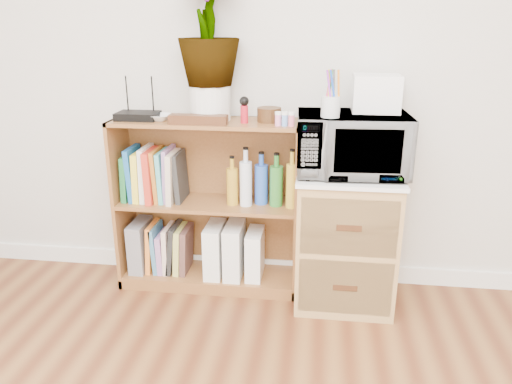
# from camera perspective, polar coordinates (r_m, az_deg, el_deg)

# --- Properties ---
(skirting_board) EXTENTS (4.00, 0.02, 0.10)m
(skirting_board) POSITION_cam_1_polar(r_m,az_deg,el_deg) (3.01, 1.97, -8.54)
(skirting_board) COLOR white
(skirting_board) RESTS_ON ground
(bookshelf) EXTENTS (1.00, 0.30, 0.95)m
(bookshelf) POSITION_cam_1_polar(r_m,az_deg,el_deg) (2.76, -5.46, -1.58)
(bookshelf) COLOR brown
(bookshelf) RESTS_ON ground
(wicker_unit) EXTENTS (0.50, 0.45, 0.70)m
(wicker_unit) POSITION_cam_1_polar(r_m,az_deg,el_deg) (2.68, 10.17, -5.37)
(wicker_unit) COLOR #9E7542
(wicker_unit) RESTS_ON ground
(microwave) EXTENTS (0.56, 0.39, 0.30)m
(microwave) POSITION_cam_1_polar(r_m,az_deg,el_deg) (2.50, 10.87, 5.41)
(microwave) COLOR silver
(microwave) RESTS_ON wicker_unit
(pen_cup) EXTENTS (0.09, 0.09, 0.10)m
(pen_cup) POSITION_cam_1_polar(r_m,az_deg,el_deg) (2.37, 8.52, 9.64)
(pen_cup) COLOR silver
(pen_cup) RESTS_ON microwave
(small_appliance) EXTENTS (0.23, 0.19, 0.18)m
(small_appliance) POSITION_cam_1_polar(r_m,az_deg,el_deg) (2.54, 13.56, 10.91)
(small_appliance) COLOR white
(small_appliance) RESTS_ON microwave
(router) EXTENTS (0.21, 0.15, 0.04)m
(router) POSITION_cam_1_polar(r_m,az_deg,el_deg) (2.71, -13.35, 8.48)
(router) COLOR black
(router) RESTS_ON bookshelf
(white_bowl) EXTENTS (0.13, 0.13, 0.03)m
(white_bowl) POSITION_cam_1_polar(r_m,az_deg,el_deg) (2.67, -11.06, 8.37)
(white_bowl) COLOR silver
(white_bowl) RESTS_ON bookshelf
(plant_pot) EXTENTS (0.21, 0.21, 0.18)m
(plant_pot) POSITION_cam_1_polar(r_m,az_deg,el_deg) (2.63, -5.26, 10.12)
(plant_pot) COLOR silver
(plant_pot) RESTS_ON bookshelf
(potted_plant) EXTENTS (0.32, 0.32, 0.58)m
(potted_plant) POSITION_cam_1_polar(r_m,az_deg,el_deg) (2.60, -5.53, 18.37)
(potted_plant) COLOR #2E7430
(potted_plant) RESTS_ON plant_pot
(trinket_box) EXTENTS (0.29, 0.07, 0.05)m
(trinket_box) POSITION_cam_1_polar(r_m,az_deg,el_deg) (2.54, -6.61, 8.23)
(trinket_box) COLOR #391E0F
(trinket_box) RESTS_ON bookshelf
(kokeshi_doll) EXTENTS (0.04, 0.04, 0.09)m
(kokeshi_doll) POSITION_cam_1_polar(r_m,az_deg,el_deg) (2.55, -1.35, 8.87)
(kokeshi_doll) COLOR #B21526
(kokeshi_doll) RESTS_ON bookshelf
(wooden_bowl) EXTENTS (0.12, 0.12, 0.07)m
(wooden_bowl) POSITION_cam_1_polar(r_m,az_deg,el_deg) (2.58, 1.51, 8.82)
(wooden_bowl) COLOR #3B2410
(wooden_bowl) RESTS_ON bookshelf
(paint_jars) EXTENTS (0.12, 0.04, 0.06)m
(paint_jars) POSITION_cam_1_polar(r_m,az_deg,el_deg) (2.48, 3.30, 8.25)
(paint_jars) COLOR #D87883
(paint_jars) RESTS_ON bookshelf
(file_box) EXTENTS (0.09, 0.23, 0.29)m
(file_box) POSITION_cam_1_polar(r_m,az_deg,el_deg) (2.98, -13.03, -5.90)
(file_box) COLOR slate
(file_box) RESTS_ON bookshelf
(magazine_holder_left) EXTENTS (0.09, 0.24, 0.30)m
(magazine_holder_left) POSITION_cam_1_polar(r_m,az_deg,el_deg) (2.85, -4.70, -6.53)
(magazine_holder_left) COLOR white
(magazine_holder_left) RESTS_ON bookshelf
(magazine_holder_mid) EXTENTS (0.10, 0.24, 0.30)m
(magazine_holder_mid) POSITION_cam_1_polar(r_m,az_deg,el_deg) (2.83, -2.48, -6.62)
(magazine_holder_mid) COLOR white
(magazine_holder_mid) RESTS_ON bookshelf
(magazine_holder_right) EXTENTS (0.09, 0.22, 0.27)m
(magazine_holder_right) POSITION_cam_1_polar(r_m,az_deg,el_deg) (2.82, -0.13, -7.05)
(magazine_holder_right) COLOR white
(magazine_holder_right) RESTS_ON bookshelf
(cookbooks) EXTENTS (0.33, 0.20, 0.30)m
(cookbooks) POSITION_cam_1_polar(r_m,az_deg,el_deg) (2.79, -11.61, 1.90)
(cookbooks) COLOR #1C6C35
(cookbooks) RESTS_ON bookshelf
(liquor_bottles) EXTENTS (0.45, 0.07, 0.31)m
(liquor_bottles) POSITION_cam_1_polar(r_m,az_deg,el_deg) (2.65, 1.47, 1.49)
(liquor_bottles) COLOR #B78922
(liquor_bottles) RESTS_ON bookshelf
(lower_books) EXTENTS (0.25, 0.19, 0.28)m
(lower_books) POSITION_cam_1_polar(r_m,az_deg,el_deg) (2.93, -9.80, -6.35)
(lower_books) COLOR orange
(lower_books) RESTS_ON bookshelf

